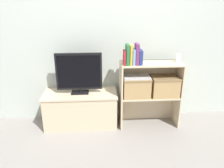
{
  "coord_description": "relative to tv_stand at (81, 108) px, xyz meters",
  "views": [
    {
      "loc": [
        -0.17,
        -2.42,
        1.57
      ],
      "look_at": [
        0.0,
        0.15,
        0.59
      ],
      "focal_mm": 35.0,
      "sensor_mm": 36.0,
      "label": 1
    }
  ],
  "objects": [
    {
      "name": "ground_plane",
      "position": [
        0.41,
        -0.21,
        -0.23
      ],
      "size": [
        16.0,
        16.0,
        0.0
      ],
      "primitive_type": "plane",
      "color": "gray"
    },
    {
      "name": "wall_back",
      "position": [
        0.41,
        0.24,
        0.97
      ],
      "size": [
        10.0,
        0.05,
        2.4
      ],
      "color": "#B2BCB2",
      "rests_on": "ground_plane"
    },
    {
      "name": "tv_stand",
      "position": [
        0.0,
        0.0,
        0.0
      ],
      "size": [
        0.95,
        0.44,
        0.46
      ],
      "color": "#CCB793",
      "rests_on": "ground_plane"
    },
    {
      "name": "tv",
      "position": [
        -0.0,
        -0.0,
        0.5
      ],
      "size": [
        0.58,
        0.14,
        0.53
      ],
      "color": "black",
      "rests_on": "tv_stand"
    },
    {
      "name": "bookshelf_lower_tier",
      "position": [
        0.9,
        -0.0,
        0.04
      ],
      "size": [
        0.77,
        0.3,
        0.43
      ],
      "color": "#CCB793",
      "rests_on": "ground_plane"
    },
    {
      "name": "bookshelf_upper_tier",
      "position": [
        0.9,
        -0.0,
        0.47
      ],
      "size": [
        0.77,
        0.3,
        0.43
      ],
      "color": "#CCB793",
      "rests_on": "bookshelf_lower_tier"
    },
    {
      "name": "book_crimson",
      "position": [
        0.55,
        -0.11,
        0.71
      ],
      "size": [
        0.02,
        0.15,
        0.17
      ],
      "color": "#B22328",
      "rests_on": "bookshelf_upper_tier"
    },
    {
      "name": "book_forest",
      "position": [
        0.59,
        -0.11,
        0.75
      ],
      "size": [
        0.04,
        0.14,
        0.24
      ],
      "color": "#286638",
      "rests_on": "bookshelf_upper_tier"
    },
    {
      "name": "book_mustard",
      "position": [
        0.63,
        -0.11,
        0.75
      ],
      "size": [
        0.03,
        0.15,
        0.23
      ],
      "color": "gold",
      "rests_on": "bookshelf_upper_tier"
    },
    {
      "name": "book_skyblue",
      "position": [
        0.66,
        -0.11,
        0.72
      ],
      "size": [
        0.03,
        0.15,
        0.19
      ],
      "color": "#709ECC",
      "rests_on": "bookshelf_upper_tier"
    },
    {
      "name": "book_plum",
      "position": [
        0.7,
        -0.11,
        0.75
      ],
      "size": [
        0.04,
        0.15,
        0.25
      ],
      "color": "#6B2D66",
      "rests_on": "bookshelf_upper_tier"
    },
    {
      "name": "book_navy",
      "position": [
        0.75,
        -0.11,
        0.72
      ],
      "size": [
        0.04,
        0.14,
        0.18
      ],
      "color": "navy",
      "rests_on": "bookshelf_upper_tier"
    },
    {
      "name": "baby_monitor",
      "position": [
        1.23,
        -0.06,
        0.68
      ],
      "size": [
        0.05,
        0.04,
        0.14
      ],
      "color": "white",
      "rests_on": "bookshelf_upper_tier"
    },
    {
      "name": "storage_basket_left",
      "position": [
        0.72,
        -0.07,
        0.33
      ],
      "size": [
        0.34,
        0.26,
        0.25
      ],
      "color": "tan",
      "rests_on": "bookshelf_lower_tier"
    },
    {
      "name": "storage_basket_right",
      "position": [
        1.08,
        -0.07,
        0.33
      ],
      "size": [
        0.34,
        0.26,
        0.25
      ],
      "color": "tan",
      "rests_on": "bookshelf_lower_tier"
    },
    {
      "name": "laptop",
      "position": [
        0.72,
        -0.07,
        0.46
      ],
      "size": [
        0.33,
        0.23,
        0.02
      ],
      "color": "#BCBCC1",
      "rests_on": "storage_basket_left"
    }
  ]
}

